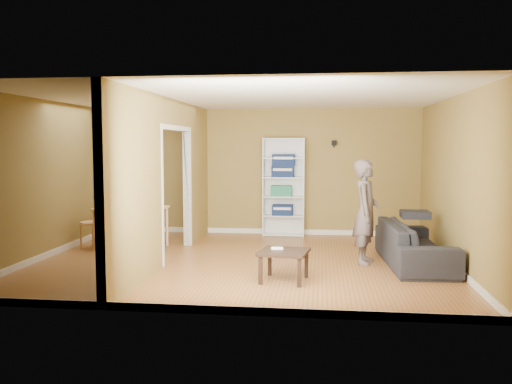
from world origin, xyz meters
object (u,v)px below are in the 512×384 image
(sofa, at_px, (415,237))
(chair_far, at_px, (146,217))
(person, at_px, (366,203))
(chair_left, at_px, (93,221))
(dining_table, at_px, (131,211))
(chair_near, at_px, (123,227))
(coffee_table, at_px, (284,255))
(bookshelf, at_px, (284,187))

(sofa, height_order, chair_far, chair_far)
(person, relative_size, chair_left, 1.96)
(person, height_order, dining_table, person)
(sofa, bearing_deg, chair_near, 85.74)
(coffee_table, bearing_deg, bookshelf, 94.00)
(bookshelf, bearing_deg, chair_far, -156.32)
(chair_left, relative_size, chair_near, 0.99)
(sofa, height_order, chair_left, chair_left)
(chair_left, distance_m, chair_far, 1.04)
(bookshelf, height_order, coffee_table, bookshelf)
(chair_near, bearing_deg, chair_left, 147.33)
(bookshelf, relative_size, coffee_table, 3.16)
(chair_near, bearing_deg, person, 3.16)
(person, height_order, chair_left, person)
(coffee_table, bearing_deg, chair_far, 136.67)
(chair_far, bearing_deg, dining_table, 101.02)
(chair_far, bearing_deg, bookshelf, -139.94)
(bookshelf, bearing_deg, dining_table, -146.03)
(chair_left, bearing_deg, chair_far, 151.26)
(chair_left, bearing_deg, bookshelf, 136.97)
(bookshelf, bearing_deg, chair_left, -151.08)
(person, bearing_deg, coffee_table, 147.61)
(bookshelf, bearing_deg, coffee_table, -86.00)
(person, relative_size, chair_far, 1.95)
(bookshelf, xyz_separation_m, coffee_table, (0.27, -3.79, -0.64))
(person, distance_m, chair_left, 4.85)
(sofa, xyz_separation_m, chair_near, (-4.73, 0.10, 0.06))
(person, relative_size, chair_near, 1.95)
(chair_left, distance_m, chair_near, 1.00)
(sofa, relative_size, bookshelf, 1.12)
(coffee_table, xyz_separation_m, chair_far, (-2.83, 2.67, 0.13))
(sofa, bearing_deg, dining_table, 77.96)
(coffee_table, distance_m, chair_near, 3.11)
(dining_table, bearing_deg, chair_near, -81.35)
(bookshelf, bearing_deg, person, -59.92)
(sofa, xyz_separation_m, chair_far, (-4.78, 1.40, 0.06))
(sofa, relative_size, chair_left, 2.30)
(chair_near, height_order, chair_far, chair_near)
(chair_left, height_order, chair_far, chair_far)
(chair_left, height_order, chair_near, chair_near)
(bookshelf, xyz_separation_m, chair_far, (-2.56, -1.12, -0.51))
(bookshelf, distance_m, chair_far, 2.85)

